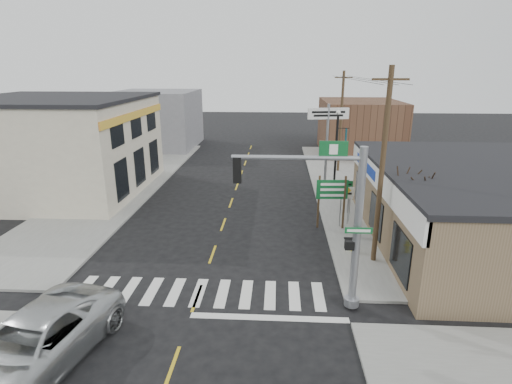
# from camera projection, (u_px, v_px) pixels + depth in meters

# --- Properties ---
(ground) EXTENTS (140.00, 140.00, 0.00)m
(ground) POSITION_uv_depth(u_px,v_px,m) (197.00, 298.00, 16.37)
(ground) COLOR black
(ground) RESTS_ON ground
(sidewalk_right) EXTENTS (6.00, 38.00, 0.13)m
(sidewalk_right) POSITION_uv_depth(u_px,v_px,m) (359.00, 200.00, 28.24)
(sidewalk_right) COLOR gray
(sidewalk_right) RESTS_ON ground
(sidewalk_left) EXTENTS (6.00, 38.00, 0.13)m
(sidewalk_left) POSITION_uv_depth(u_px,v_px,m) (111.00, 195.00, 29.21)
(sidewalk_left) COLOR gray
(sidewalk_left) RESTS_ON ground
(center_line) EXTENTS (0.12, 56.00, 0.01)m
(center_line) POSITION_uv_depth(u_px,v_px,m) (223.00, 224.00, 23.98)
(center_line) COLOR gold
(center_line) RESTS_ON ground
(crosswalk) EXTENTS (11.00, 2.20, 0.01)m
(crosswalk) POSITION_uv_depth(u_px,v_px,m) (199.00, 292.00, 16.75)
(crosswalk) COLOR silver
(crosswalk) RESTS_ON ground
(thrift_store) EXTENTS (12.00, 14.00, 4.00)m
(thrift_store) POSITION_uv_depth(u_px,v_px,m) (494.00, 209.00, 20.69)
(thrift_store) COLOR brown
(thrift_store) RESTS_ON ground
(left_building) EXTENTS (12.00, 12.00, 6.80)m
(left_building) POSITION_uv_depth(u_px,v_px,m) (58.00, 147.00, 29.38)
(left_building) COLOR beige
(left_building) RESTS_ON ground
(bldg_distant_right) EXTENTS (8.00, 10.00, 5.60)m
(bldg_distant_right) POSITION_uv_depth(u_px,v_px,m) (359.00, 127.00, 43.44)
(bldg_distant_right) COLOR brown
(bldg_distant_right) RESTS_ON ground
(bldg_distant_left) EXTENTS (9.00, 10.00, 6.40)m
(bldg_distant_left) POSITION_uv_depth(u_px,v_px,m) (157.00, 119.00, 46.47)
(bldg_distant_left) COLOR slate
(bldg_distant_left) RESTS_ON ground
(suv) EXTENTS (4.14, 6.82, 1.77)m
(suv) POSITION_uv_depth(u_px,v_px,m) (32.00, 344.00, 12.30)
(suv) COLOR #B8BBBD
(suv) RESTS_ON ground
(traffic_signal_pole) EXTENTS (5.12, 0.39, 6.48)m
(traffic_signal_pole) POSITION_uv_depth(u_px,v_px,m) (337.00, 212.00, 14.54)
(traffic_signal_pole) COLOR gray
(traffic_signal_pole) RESTS_ON sidewalk_right
(guide_sign) EXTENTS (1.78, 0.14, 3.11)m
(guide_sign) POSITION_uv_depth(u_px,v_px,m) (332.00, 195.00, 22.54)
(guide_sign) COLOR #453320
(guide_sign) RESTS_ON sidewalk_right
(fire_hydrant) EXTENTS (0.21, 0.21, 0.68)m
(fire_hydrant) POSITION_uv_depth(u_px,v_px,m) (353.00, 244.00, 20.13)
(fire_hydrant) COLOR yellow
(fire_hydrant) RESTS_ON sidewalk_right
(ped_crossing_sign) EXTENTS (1.08, 0.08, 2.77)m
(ped_crossing_sign) POSITION_uv_depth(u_px,v_px,m) (341.00, 195.00, 22.82)
(ped_crossing_sign) COLOR gray
(ped_crossing_sign) RESTS_ON sidewalk_right
(lamp_post) EXTENTS (0.79, 0.62, 6.08)m
(lamp_post) POSITION_uv_depth(u_px,v_px,m) (337.00, 147.00, 28.00)
(lamp_post) COLOR black
(lamp_post) RESTS_ON sidewalk_right
(dance_center_sign) EXTENTS (3.01, 0.19, 6.39)m
(dance_center_sign) POSITION_uv_depth(u_px,v_px,m) (328.00, 126.00, 28.91)
(dance_center_sign) COLOR gray
(dance_center_sign) RESTS_ON sidewalk_right
(bare_tree) EXTENTS (2.61, 2.61, 5.23)m
(bare_tree) POSITION_uv_depth(u_px,v_px,m) (416.00, 177.00, 18.31)
(bare_tree) COLOR black
(bare_tree) RESTS_ON sidewalk_right
(shrub_front) EXTENTS (1.18, 1.18, 0.89)m
(shrub_front) POSITION_uv_depth(u_px,v_px,m) (407.00, 242.00, 20.19)
(shrub_front) COLOR #183B1A
(shrub_front) RESTS_ON sidewalk_right
(shrub_back) EXTENTS (1.11, 1.11, 0.83)m
(shrub_back) POSITION_uv_depth(u_px,v_px,m) (413.00, 222.00, 22.82)
(shrub_back) COLOR black
(shrub_back) RESTS_ON sidewalk_right
(utility_pole_near) EXTENTS (1.57, 0.24, 9.01)m
(utility_pole_near) POSITION_uv_depth(u_px,v_px,m) (382.00, 167.00, 17.94)
(utility_pole_near) COLOR #473624
(utility_pole_near) RESTS_ON sidewalk_right
(utility_pole_far) EXTENTS (1.50, 0.22, 8.62)m
(utility_pole_far) POSITION_uv_depth(u_px,v_px,m) (341.00, 121.00, 34.57)
(utility_pole_far) COLOR #44321F
(utility_pole_far) RESTS_ON sidewalk_right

